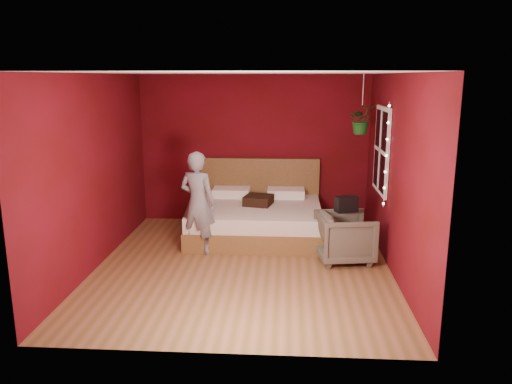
% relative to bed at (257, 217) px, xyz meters
% --- Properties ---
extents(floor, '(4.50, 4.50, 0.00)m').
position_rel_bed_xyz_m(floor, '(-0.10, -1.40, -0.30)').
color(floor, '#905B39').
rests_on(floor, ground).
extents(room_walls, '(4.04, 4.54, 2.62)m').
position_rel_bed_xyz_m(room_walls, '(-0.10, -1.40, 1.38)').
color(room_walls, maroon).
rests_on(room_walls, ground).
extents(window, '(0.05, 0.97, 1.27)m').
position_rel_bed_xyz_m(window, '(1.86, -0.50, 1.20)').
color(window, white).
rests_on(window, room_walls).
extents(fairy_lights, '(0.04, 0.04, 1.45)m').
position_rel_bed_xyz_m(fairy_lights, '(1.84, -1.03, 1.20)').
color(fairy_lights, silver).
rests_on(fairy_lights, room_walls).
extents(bed, '(2.10, 1.79, 1.16)m').
position_rel_bed_xyz_m(bed, '(0.00, 0.00, 0.00)').
color(bed, brown).
rests_on(bed, ground).
extents(person, '(0.64, 0.52, 1.52)m').
position_rel_bed_xyz_m(person, '(-0.80, -0.90, 0.46)').
color(person, slate).
rests_on(person, ground).
extents(armchair, '(0.87, 0.85, 0.69)m').
position_rel_bed_xyz_m(armchair, '(1.32, -1.10, 0.04)').
color(armchair, '#5E5A4A').
rests_on(armchair, ground).
extents(handbag, '(0.34, 0.25, 0.22)m').
position_rel_bed_xyz_m(handbag, '(1.33, -0.99, 0.50)').
color(handbag, black).
rests_on(handbag, armchair).
extents(throw_pillow, '(0.50, 0.50, 0.15)m').
position_rel_bed_xyz_m(throw_pillow, '(0.03, -0.04, 0.30)').
color(throw_pillow, black).
rests_on(throw_pillow, bed).
extents(hanging_plant, '(0.41, 0.37, 0.90)m').
position_rel_bed_xyz_m(hanging_plant, '(1.60, -0.21, 1.62)').
color(hanging_plant, silver).
rests_on(hanging_plant, room_walls).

